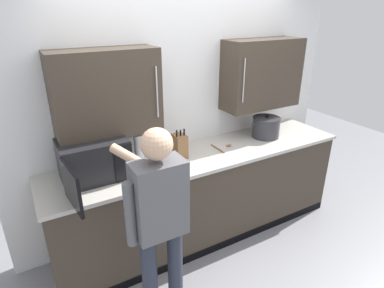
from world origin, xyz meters
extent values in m
plane|color=gray|center=(0.00, 0.00, 0.00)|extent=(9.27, 9.27, 0.00)
cube|color=white|center=(0.00, 1.06, 1.30)|extent=(3.62, 0.10, 2.60)
cube|color=#3D3328|center=(-0.83, 0.85, 1.62)|extent=(0.87, 0.32, 0.72)
cylinder|color=#B7BABF|center=(-0.46, 0.68, 1.62)|extent=(0.01, 0.01, 0.43)
cube|color=#3D3328|center=(0.83, 0.85, 1.62)|extent=(0.87, 0.32, 0.72)
cylinder|color=#B7BABF|center=(0.46, 0.68, 1.62)|extent=(0.01, 0.01, 0.43)
cube|color=#3D3328|center=(0.00, 0.68, 0.46)|extent=(3.01, 0.65, 0.92)
cube|color=#BCB7AD|center=(0.00, 0.68, 0.94)|extent=(3.05, 0.69, 0.03)
cube|color=black|center=(0.00, 0.37, 0.04)|extent=(3.01, 0.04, 0.09)
cube|color=black|center=(-1.03, 0.73, 1.12)|extent=(0.53, 0.38, 0.34)
cube|color=beige|center=(-1.10, 0.72, 1.12)|extent=(0.34, 0.33, 0.27)
cube|color=black|center=(-0.84, 0.53, 1.12)|extent=(0.15, 0.01, 0.31)
cube|color=black|center=(-1.28, 0.34, 1.12)|extent=(0.06, 0.39, 0.31)
cylinder|color=#B7BABF|center=(-0.63, 0.72, 1.09)|extent=(0.09, 0.09, 0.27)
cylinder|color=#B7BABF|center=(-0.63, 0.72, 1.24)|extent=(0.09, 0.09, 0.03)
cylinder|color=#2D2D33|center=(0.83, 0.71, 1.06)|extent=(0.29, 0.29, 0.21)
cylinder|color=#2D2D33|center=(0.83, 0.71, 1.17)|extent=(0.30, 0.30, 0.02)
cylinder|color=black|center=(0.83, 0.71, 1.19)|extent=(0.04, 0.04, 0.03)
cylinder|color=#2D2D33|center=(0.65, 0.71, 1.13)|extent=(0.05, 0.02, 0.02)
cylinder|color=#2D2D33|center=(1.00, 0.71, 1.13)|extent=(0.05, 0.02, 0.02)
cylinder|color=brown|center=(0.18, 0.68, 0.96)|extent=(0.02, 0.22, 0.01)
ellipsoid|color=brown|center=(0.32, 0.69, 0.96)|extent=(0.06, 0.05, 0.02)
cube|color=brown|center=(-0.23, 0.71, 1.07)|extent=(0.11, 0.15, 0.23)
cylinder|color=black|center=(-0.27, 0.69, 1.21)|extent=(0.02, 0.02, 0.06)
cylinder|color=black|center=(-0.23, 0.69, 1.21)|extent=(0.02, 0.02, 0.06)
cylinder|color=black|center=(-0.20, 0.69, 1.21)|extent=(0.02, 0.02, 0.06)
cylinder|color=#282D3D|center=(-0.92, -0.12, 0.44)|extent=(0.11, 0.11, 0.88)
cylinder|color=#282D3D|center=(-0.72, -0.12, 0.44)|extent=(0.11, 0.11, 0.88)
cube|color=#56565B|center=(-0.82, -0.12, 1.14)|extent=(0.34, 0.20, 0.53)
sphere|color=#DBAD89|center=(-0.82, -0.12, 1.53)|extent=(0.20, 0.20, 0.20)
cylinder|color=#DBAD89|center=(-0.80, 0.12, 1.26)|extent=(0.38, 0.54, 0.24)
cylinder|color=#56565B|center=(-1.02, -0.12, 1.09)|extent=(0.07, 0.07, 0.45)
camera|label=1|loc=(-1.51, -1.75, 2.28)|focal=30.10mm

